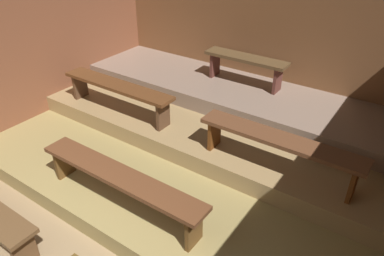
# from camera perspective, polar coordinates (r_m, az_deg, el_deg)

# --- Properties ---
(ground) EXTENTS (6.35, 5.90, 0.08)m
(ground) POSITION_cam_1_polar(r_m,az_deg,el_deg) (5.28, -3.66, -8.71)
(ground) COLOR #947955
(wall_back) EXTENTS (6.35, 0.06, 2.53)m
(wall_back) POSITION_cam_1_polar(r_m,az_deg,el_deg) (6.60, 10.16, 12.37)
(wall_back) COLOR brown
(wall_back) RESTS_ON ground
(wall_left) EXTENTS (0.06, 5.90, 2.53)m
(wall_left) POSITION_cam_1_polar(r_m,az_deg,el_deg) (6.56, -24.10, 10.03)
(wall_left) COLOR brown
(wall_left) RESTS_ON ground
(platform_lower) EXTENTS (5.55, 3.90, 0.26)m
(platform_lower) POSITION_cam_1_polar(r_m,az_deg,el_deg) (5.56, 0.10, -4.12)
(platform_lower) COLOR #97844E
(platform_lower) RESTS_ON ground
(platform_middle) EXTENTS (5.55, 2.43, 0.26)m
(platform_middle) POSITION_cam_1_polar(r_m,az_deg,el_deg) (5.94, 4.12, 1.28)
(platform_middle) COLOR #9A7D51
(platform_middle) RESTS_ON platform_lower
(platform_upper) EXTENTS (5.55, 1.40, 0.26)m
(platform_upper) POSITION_cam_1_polar(r_m,az_deg,el_deg) (6.22, 6.69, 5.29)
(platform_upper) COLOR gray
(platform_upper) RESTS_ON platform_middle
(bench_lower_center) EXTENTS (2.32, 0.33, 0.48)m
(bench_lower_center) POSITION_cam_1_polar(r_m,az_deg,el_deg) (4.32, -11.23, -7.89)
(bench_lower_center) COLOR brown
(bench_lower_center) RESTS_ON platform_lower
(bench_middle_left) EXTENTS (2.06, 0.33, 0.48)m
(bench_middle_left) POSITION_cam_1_polar(r_m,az_deg,el_deg) (5.86, -11.62, 6.03)
(bench_middle_left) COLOR #5A3319
(bench_middle_left) RESTS_ON platform_middle
(bench_middle_right) EXTENTS (2.06, 0.33, 0.48)m
(bench_middle_right) POSITION_cam_1_polar(r_m,az_deg,el_deg) (4.52, 13.46, -2.33)
(bench_middle_right) COLOR brown
(bench_middle_right) RESTS_ON platform_middle
(bench_upper_center) EXTENTS (1.42, 0.33, 0.48)m
(bench_upper_center) POSITION_cam_1_polar(r_m,az_deg,el_deg) (6.19, 8.38, 10.13)
(bench_upper_center) COLOR brown
(bench_upper_center) RESTS_ON platform_upper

